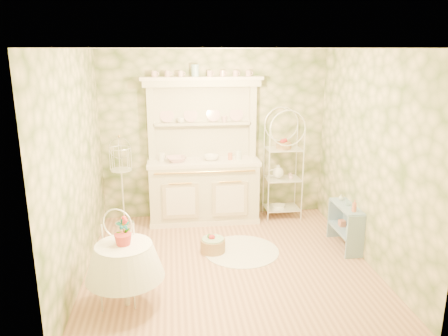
{
  "coord_description": "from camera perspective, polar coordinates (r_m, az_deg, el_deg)",
  "views": [
    {
      "loc": [
        -0.68,
        -5.11,
        2.69
      ],
      "look_at": [
        0.0,
        0.5,
        1.15
      ],
      "focal_mm": 35.0,
      "sensor_mm": 36.0,
      "label": 1
    }
  ],
  "objects": [
    {
      "name": "birdcage_stand",
      "position": [
        6.89,
        -13.21,
        -1.3
      ],
      "size": [
        0.37,
        0.37,
        1.55
      ],
      "primitive_type": "cube",
      "rotation": [
        0.0,
        0.0,
        -0.02
      ],
      "color": "white",
      "rests_on": "floor"
    },
    {
      "name": "bottle_blue",
      "position": [
        6.24,
        15.79,
        -4.42
      ],
      "size": [
        0.05,
        0.05,
        0.1
      ],
      "primitive_type": "imported",
      "rotation": [
        0.0,
        0.0,
        -0.17
      ],
      "color": "#96C4D5",
      "rests_on": "side_shelf"
    },
    {
      "name": "potted_geranium",
      "position": [
        4.73,
        -12.99,
        -8.04
      ],
      "size": [
        0.17,
        0.14,
        0.27
      ],
      "primitive_type": "imported",
      "rotation": [
        0.0,
        0.0,
        0.41
      ],
      "color": "#3F7238",
      "rests_on": "round_table"
    },
    {
      "name": "cup_left",
      "position": [
        6.88,
        -5.67,
        6.13
      ],
      "size": [
        0.14,
        0.14,
        0.09
      ],
      "primitive_type": "imported",
      "rotation": [
        0.0,
        0.0,
        -0.27
      ],
      "color": "white",
      "rests_on": "kitchen_dresser"
    },
    {
      "name": "cup_right",
      "position": [
        6.93,
        0.04,
        6.27
      ],
      "size": [
        0.11,
        0.11,
        0.09
      ],
      "primitive_type": "imported",
      "rotation": [
        0.0,
        0.0,
        0.14
      ],
      "color": "white",
      "rests_on": "kitchen_dresser"
    },
    {
      "name": "floor",
      "position": [
        5.82,
        0.61,
        -12.31
      ],
      "size": [
        3.6,
        3.6,
        0.0
      ],
      "primitive_type": "plane",
      "color": "tan",
      "rests_on": "ground"
    },
    {
      "name": "ceiling",
      "position": [
        5.16,
        0.7,
        15.35
      ],
      "size": [
        3.6,
        3.6,
        0.0
      ],
      "primitive_type": "plane",
      "color": "white",
      "rests_on": "floor"
    },
    {
      "name": "bowl_white",
      "position": [
        6.86,
        -1.67,
        1.11
      ],
      "size": [
        0.27,
        0.27,
        0.08
      ],
      "primitive_type": "imported",
      "rotation": [
        0.0,
        0.0,
        -0.09
      ],
      "color": "white",
      "rests_on": "kitchen_dresser"
    },
    {
      "name": "bottle_glass",
      "position": [
        6.44,
        15.03,
        -3.81
      ],
      "size": [
        0.07,
        0.07,
        0.09
      ],
      "primitive_type": "imported",
      "rotation": [
        0.0,
        0.0,
        0.05
      ],
      "color": "silver",
      "rests_on": "side_shelf"
    },
    {
      "name": "round_table",
      "position": [
        4.92,
        -12.73,
        -13.65
      ],
      "size": [
        0.74,
        0.74,
        0.68
      ],
      "primitive_type": "cylinder",
      "rotation": [
        0.0,
        0.0,
        -0.2
      ],
      "color": "white",
      "rests_on": "floor"
    },
    {
      "name": "wall_right",
      "position": [
        5.84,
        18.45,
        1.17
      ],
      "size": [
        3.6,
        3.6,
        0.0
      ],
      "primitive_type": "plane",
      "color": "beige",
      "rests_on": "floor"
    },
    {
      "name": "bottle_amber",
      "position": [
        6.03,
        16.65,
        -4.89
      ],
      "size": [
        0.08,
        0.08,
        0.17
      ],
      "primitive_type": "imported",
      "rotation": [
        0.0,
        0.0,
        0.23
      ],
      "color": "#CB7455",
      "rests_on": "side_shelf"
    },
    {
      "name": "lace_rug",
      "position": [
        6.13,
        2.3,
        -10.78
      ],
      "size": [
        1.18,
        1.18,
        0.01
      ],
      "primitive_type": "cylinder",
      "rotation": [
        0.0,
        0.0,
        0.15
      ],
      "color": "white",
      "rests_on": "floor"
    },
    {
      "name": "bakers_rack",
      "position": [
        7.13,
        7.72,
        0.05
      ],
      "size": [
        0.52,
        0.37,
        1.68
      ],
      "primitive_type": "cube",
      "rotation": [
        0.0,
        0.0,
        0.0
      ],
      "color": "white",
      "rests_on": "floor"
    },
    {
      "name": "wall_back",
      "position": [
        7.07,
        -1.27,
        4.31
      ],
      "size": [
        3.6,
        3.6,
        0.0
      ],
      "primitive_type": "plane",
      "color": "beige",
      "rests_on": "floor"
    },
    {
      "name": "side_shelf",
      "position": [
        6.36,
        15.57,
        -7.31
      ],
      "size": [
        0.35,
        0.75,
        0.62
      ],
      "primitive_type": "cube",
      "rotation": [
        0.0,
        0.0,
        -0.11
      ],
      "color": "#83A3C2",
      "rests_on": "floor"
    },
    {
      "name": "kitchen_dresser",
      "position": [
        6.83,
        -2.7,
        2.14
      ],
      "size": [
        1.87,
        0.61,
        2.29
      ],
      "primitive_type": "cube",
      "color": "beige",
      "rests_on": "floor"
    },
    {
      "name": "wall_front",
      "position": [
        3.64,
        4.4,
        -6.42
      ],
      "size": [
        3.6,
        3.6,
        0.0
      ],
      "primitive_type": "plane",
      "color": "beige",
      "rests_on": "floor"
    },
    {
      "name": "bowl_floral",
      "position": [
        6.8,
        -6.25,
        0.9
      ],
      "size": [
        0.37,
        0.37,
        0.08
      ],
      "primitive_type": "imported",
      "rotation": [
        0.0,
        0.0,
        0.23
      ],
      "color": "white",
      "rests_on": "kitchen_dresser"
    },
    {
      "name": "cafe_chair",
      "position": [
        4.94,
        -13.69,
        -11.9
      ],
      "size": [
        0.56,
        0.56,
        0.95
      ],
      "primitive_type": "cube",
      "rotation": [
        0.0,
        0.0,
        -0.37
      ],
      "color": "white",
      "rests_on": "floor"
    },
    {
      "name": "floor_basket",
      "position": [
        6.06,
        -1.45,
        -9.96
      ],
      "size": [
        0.39,
        0.39,
        0.22
      ],
      "primitive_type": "cylinder",
      "rotation": [
        0.0,
        0.0,
        0.2
      ],
      "color": "tan",
      "rests_on": "floor"
    },
    {
      "name": "wall_left",
      "position": [
        5.4,
        -18.64,
        0.06
      ],
      "size": [
        3.6,
        3.6,
        0.0
      ],
      "primitive_type": "plane",
      "color": "beige",
      "rests_on": "floor"
    }
  ]
}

